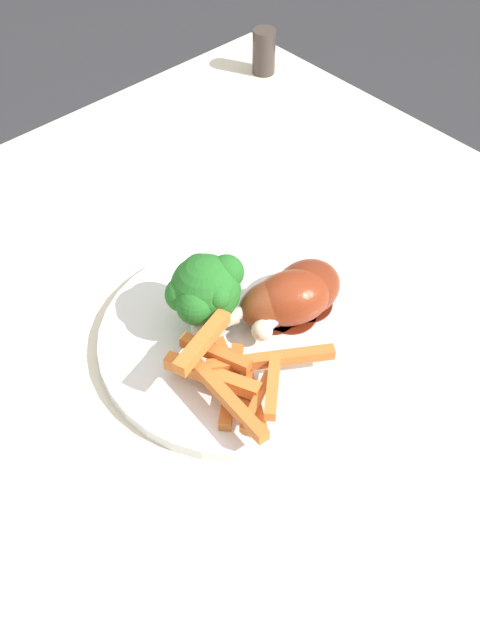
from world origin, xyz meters
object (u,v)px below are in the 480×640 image
Objects in this scene: broccoli_floret_front at (204,289)px; chicken_drumstick_near at (269,305)px; chicken_drumstick_far at (304,291)px; chicken_drumstick_extra at (288,299)px; dinner_plate at (240,339)px; pepper_shaker at (264,51)px; carrot_fries_pile at (233,373)px; dining_table at (272,437)px.

broccoli_floret_front is 0.06m from chicken_drumstick_near.
chicken_drumstick_far is 0.02m from chicken_drumstick_extra.
broccoli_floret_front is (-0.03, -0.01, 0.05)m from dinner_plate.
chicken_drumstick_extra is at bearing 54.42° from broccoli_floret_front.
chicken_drumstick_extra is 2.01× the size of pepper_shaker.
chicken_drumstick_extra reaches higher than dinner_plate.
pepper_shaker is at bearing 129.94° from broccoli_floret_front.
carrot_fries_pile is at bearing -75.88° from chicken_drumstick_far.
carrot_fries_pile is 0.09m from chicken_drumstick_near.
chicken_drumstick_near is 1.97× the size of pepper_shaker.
chicken_drumstick_far reaches higher than dining_table.
chicken_drumstick_extra is 0.46m from pepper_shaker.
pepper_shaker is (-0.34, 0.32, -0.00)m from chicken_drumstick_near.
dinner_plate is at bearing 23.69° from broccoli_floret_front.
chicken_drumstick_near is (-0.04, 0.08, -0.00)m from carrot_fries_pile.
dinner_plate is at bearing -104.74° from chicken_drumstick_extra.
pepper_shaker is at bearing 139.11° from chicken_drumstick_extra.
chicken_drumstick_near is at bearing -116.45° from chicken_drumstick_extra.
dinner_plate reaches higher than dining_table.
pepper_shaker is (-0.37, 0.39, -0.00)m from carrot_fries_pile.
dining_table is at bearing -55.10° from chicken_drumstick_extra.
dining_table is 0.16m from chicken_drumstick_extra.
chicken_drumstick_far is at bearing 79.24° from dinner_plate.
broccoli_floret_front reaches higher than chicken_drumstick_extra.
chicken_drumstick_near is at bearing -103.06° from chicken_drumstick_far.
chicken_drumstick_extra is at bearing -40.89° from pepper_shaker.
dinner_plate is at bearing -100.76° from chicken_drumstick_far.
dinner_plate is 4.37× the size of pepper_shaker.
broccoli_floret_front reaches higher than chicken_drumstick_far.
chicken_drumstick_extra reaches higher than dining_table.
dinner_plate is at bearing -170.78° from dining_table.
chicken_drumstick_near reaches higher than dining_table.
broccoli_floret_front is at bearing 156.35° from carrot_fries_pile.
dinner_plate is 0.07m from chicken_drumstick_far.
pepper_shaker reaches higher than dinner_plate.
chicken_drumstick_extra is (-0.00, -0.02, 0.00)m from chicken_drumstick_far.
dining_table is 0.53m from pepper_shaker.
chicken_drumstick_near is 0.04m from chicken_drumstick_far.
broccoli_floret_front is 0.10m from chicken_drumstick_far.
dining_table is 0.13m from dinner_plate.
chicken_drumstick_far is (-0.03, 0.06, 0.15)m from dining_table.
pepper_shaker is (-0.30, 0.36, -0.03)m from broccoli_floret_front.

